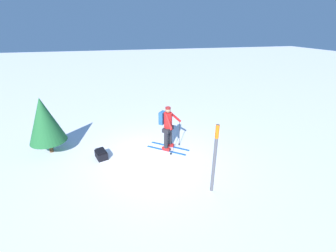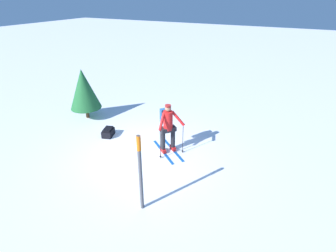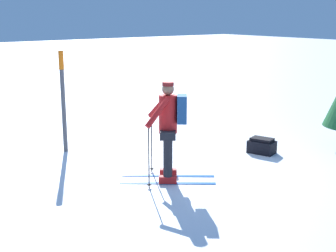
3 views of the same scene
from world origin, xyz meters
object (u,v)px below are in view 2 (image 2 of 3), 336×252
Objects in this scene: dropped_backpack at (108,132)px; pine_tree at (84,89)px; skier at (168,126)px; trail_marker at (140,169)px.

dropped_backpack is 0.28× the size of pine_tree.
pine_tree is at bearing 169.59° from skier.
skier is 2.75m from trail_marker.
trail_marker is 6.04m from pine_tree.
pine_tree is (-1.83, 0.89, 1.14)m from dropped_backpack.
pine_tree reaches higher than dropped_backpack.
skier is at bearing -10.41° from pine_tree.
skier is 0.80× the size of pine_tree.
trail_marker is (0.66, -2.66, 0.24)m from skier.
dropped_backpack is at bearing -177.60° from skier.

